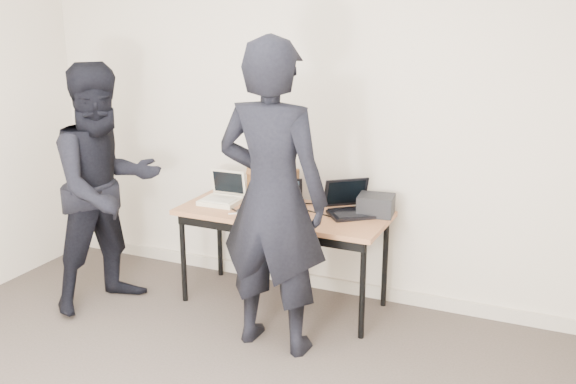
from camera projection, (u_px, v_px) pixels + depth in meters
The scene contains 13 objects.
room at pixel (115, 194), 2.73m from camera, with size 4.60×4.60×2.80m.
desk at pixel (283, 219), 4.59m from camera, with size 1.51×0.67×0.72m.
laptop_beige at pixel (222, 197), 4.76m from camera, with size 0.29×0.28×0.23m.
laptop_center at pixel (281, 205), 4.55m from camera, with size 0.37×0.36×0.23m.
laptop_right at pixel (350, 206), 4.51m from camera, with size 0.44×0.44×0.24m.
leather_satchel at pixel (273, 184), 4.80m from camera, with size 0.37×0.19×0.25m.
tissue at pixel (277, 164), 4.75m from camera, with size 0.13×0.10×0.08m, color white.
equipment_box at pixel (376, 205), 4.48m from camera, with size 0.24×0.21×0.14m, color black.
power_brick at pixel (244, 212), 4.50m from camera, with size 0.09×0.06×0.03m, color black.
cables at pixel (291, 211), 4.57m from camera, with size 1.14×0.50×0.01m.
person_typist at pixel (272, 199), 3.93m from camera, with size 0.72×0.47×1.98m, color black.
person_observer at pixel (106, 188), 4.56m from camera, with size 0.86×0.67×1.77m, color black.
baseboard at pixel (308, 280), 5.05m from camera, with size 4.50×0.03×0.10m, color #B9AD99.
Camera 1 is at (1.73, -2.10, 2.11)m, focal length 40.00 mm.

